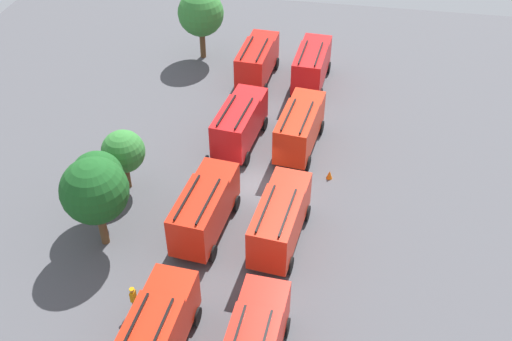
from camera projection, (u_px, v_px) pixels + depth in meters
name	position (u px, v px, depth m)	size (l,w,h in m)	color
ground_plane	(256.00, 185.00, 43.36)	(66.92, 66.92, 0.00)	#4C4C51
fire_truck_1	(280.00, 219.00, 37.52)	(7.42, 3.37, 3.88)	red
fire_truck_2	(300.00, 127.00, 45.45)	(7.43, 3.41, 3.88)	red
fire_truck_3	(312.00, 64.00, 53.02)	(7.34, 3.13, 3.88)	red
fire_truck_4	(156.00, 333.00, 30.82)	(7.34, 3.12, 3.88)	red
fire_truck_5	(205.00, 208.00, 38.31)	(7.42, 3.37, 3.88)	red
fire_truck_6	(240.00, 122.00, 45.88)	(7.43, 3.43, 3.88)	red
fire_truck_7	(257.00, 60.00, 53.65)	(7.34, 3.14, 3.88)	red
firefighter_0	(133.00, 298.00, 34.02)	(0.43, 0.30, 1.83)	black
firefighter_1	(208.00, 164.00, 43.72)	(0.33, 0.46, 1.73)	black
tree_0	(95.00, 191.00, 36.16)	(4.22, 4.22, 6.54)	brown
tree_1	(97.00, 177.00, 38.45)	(3.45, 3.45, 5.34)	brown
tree_2	(123.00, 152.00, 41.26)	(3.06, 3.06, 4.74)	brown
tree_3	(201.00, 13.00, 55.76)	(4.34, 4.34, 6.73)	brown
traffic_cone_0	(242.00, 294.00, 35.18)	(0.41, 0.41, 0.58)	#F2600C
traffic_cone_1	(329.00, 175.00, 43.80)	(0.47, 0.47, 0.67)	#F2600C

